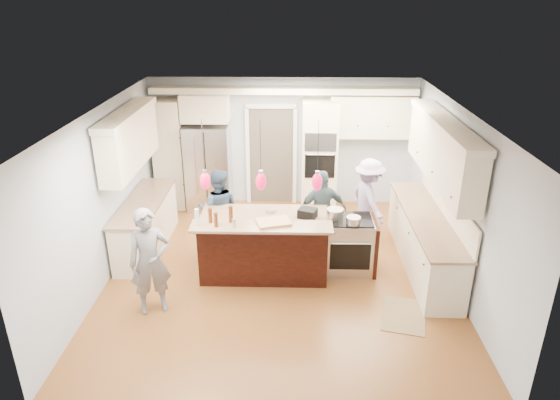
{
  "coord_description": "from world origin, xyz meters",
  "views": [
    {
      "loc": [
        0.19,
        -7.15,
        4.34
      ],
      "look_at": [
        0.0,
        0.35,
        1.15
      ],
      "focal_mm": 32.0,
      "sensor_mm": 36.0,
      "label": 1
    }
  ],
  "objects_px": {
    "refrigerator": "(209,167)",
    "kitchen_island": "(265,244)",
    "island_range": "(350,244)",
    "person_bar_end": "(150,262)",
    "person_far_left": "(218,210)"
  },
  "relations": [
    {
      "from": "kitchen_island",
      "to": "person_bar_end",
      "type": "xyz_separation_m",
      "value": [
        -1.55,
        -1.15,
        0.31
      ]
    },
    {
      "from": "person_bar_end",
      "to": "person_far_left",
      "type": "xyz_separation_m",
      "value": [
        0.7,
        1.93,
        -0.05
      ]
    },
    {
      "from": "refrigerator",
      "to": "kitchen_island",
      "type": "bearing_deg",
      "value": -63.1
    },
    {
      "from": "refrigerator",
      "to": "person_far_left",
      "type": "relative_size",
      "value": 1.21
    },
    {
      "from": "person_far_left",
      "to": "person_bar_end",
      "type": "bearing_deg",
      "value": 68.0
    },
    {
      "from": "island_range",
      "to": "person_far_left",
      "type": "bearing_deg",
      "value": 162.75
    },
    {
      "from": "refrigerator",
      "to": "kitchen_island",
      "type": "distance_m",
      "value": 2.91
    },
    {
      "from": "refrigerator",
      "to": "island_range",
      "type": "distance_m",
      "value": 3.71
    },
    {
      "from": "refrigerator",
      "to": "person_far_left",
      "type": "bearing_deg",
      "value": -75.89
    },
    {
      "from": "island_range",
      "to": "person_bar_end",
      "type": "distance_m",
      "value": 3.22
    },
    {
      "from": "refrigerator",
      "to": "person_far_left",
      "type": "distance_m",
      "value": 1.85
    },
    {
      "from": "refrigerator",
      "to": "person_bar_end",
      "type": "distance_m",
      "value": 3.73
    },
    {
      "from": "island_range",
      "to": "person_bar_end",
      "type": "relative_size",
      "value": 0.58
    },
    {
      "from": "island_range",
      "to": "person_far_left",
      "type": "xyz_separation_m",
      "value": [
        -2.26,
        0.7,
        0.29
      ]
    },
    {
      "from": "island_range",
      "to": "person_far_left",
      "type": "relative_size",
      "value": 0.62
    }
  ]
}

